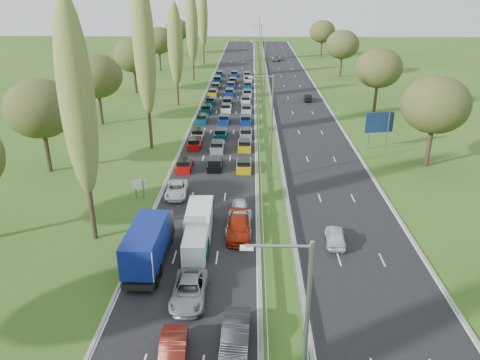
{
  "coord_description": "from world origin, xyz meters",
  "views": [
    {
      "loc": [
        2.23,
        -6.97,
        20.62
      ],
      "look_at": [
        1.07,
        39.13,
        1.5
      ],
      "focal_mm": 35.0,
      "sensor_mm": 36.0,
      "label": 1
    }
  ],
  "objects_px": {
    "near_car_2": "(177,189)",
    "white_van_rear": "(200,218)",
    "info_sign": "(139,186)",
    "blue_lorry": "(149,243)",
    "white_van_front": "(196,242)",
    "direction_sign": "(379,124)"
  },
  "relations": [
    {
      "from": "white_van_front",
      "to": "info_sign",
      "type": "relative_size",
      "value": 2.28
    },
    {
      "from": "blue_lorry",
      "to": "direction_sign",
      "type": "height_order",
      "value": "direction_sign"
    },
    {
      "from": "white_van_front",
      "to": "white_van_rear",
      "type": "distance_m",
      "value": 4.05
    },
    {
      "from": "white_van_rear",
      "to": "info_sign",
      "type": "height_order",
      "value": "white_van_rear"
    },
    {
      "from": "blue_lorry",
      "to": "white_van_rear",
      "type": "distance_m",
      "value": 6.86
    },
    {
      "from": "white_van_front",
      "to": "info_sign",
      "type": "distance_m",
      "value": 12.83
    },
    {
      "from": "white_van_rear",
      "to": "direction_sign",
      "type": "height_order",
      "value": "direction_sign"
    },
    {
      "from": "blue_lorry",
      "to": "white_van_rear",
      "type": "xyz_separation_m",
      "value": [
        3.35,
        5.93,
        -0.76
      ]
    },
    {
      "from": "blue_lorry",
      "to": "direction_sign",
      "type": "xyz_separation_m",
      "value": [
        25.14,
        29.3,
        1.64
      ]
    },
    {
      "from": "white_van_front",
      "to": "info_sign",
      "type": "height_order",
      "value": "info_sign"
    },
    {
      "from": "near_car_2",
      "to": "blue_lorry",
      "type": "relative_size",
      "value": 0.54
    },
    {
      "from": "near_car_2",
      "to": "white_van_rear",
      "type": "height_order",
      "value": "white_van_rear"
    },
    {
      "from": "white_van_front",
      "to": "info_sign",
      "type": "xyz_separation_m",
      "value": [
        -7.13,
        10.66,
        0.38
      ]
    },
    {
      "from": "white_van_rear",
      "to": "blue_lorry",
      "type": "bearing_deg",
      "value": -120.55
    },
    {
      "from": "near_car_2",
      "to": "blue_lorry",
      "type": "xyz_separation_m",
      "value": [
        -0.08,
        -13.38,
        1.25
      ]
    },
    {
      "from": "info_sign",
      "to": "blue_lorry",
      "type": "bearing_deg",
      "value": -73.75
    },
    {
      "from": "info_sign",
      "to": "near_car_2",
      "type": "bearing_deg",
      "value": 12.54
    },
    {
      "from": "near_car_2",
      "to": "info_sign",
      "type": "height_order",
      "value": "info_sign"
    },
    {
      "from": "white_van_rear",
      "to": "white_van_front",
      "type": "bearing_deg",
      "value": -89.33
    },
    {
      "from": "near_car_2",
      "to": "white_van_front",
      "type": "xyz_separation_m",
      "value": [
        3.39,
        -11.49,
        0.31
      ]
    },
    {
      "from": "white_van_rear",
      "to": "info_sign",
      "type": "bearing_deg",
      "value": 135.6
    },
    {
      "from": "near_car_2",
      "to": "white_van_rear",
      "type": "relative_size",
      "value": 0.84
    }
  ]
}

